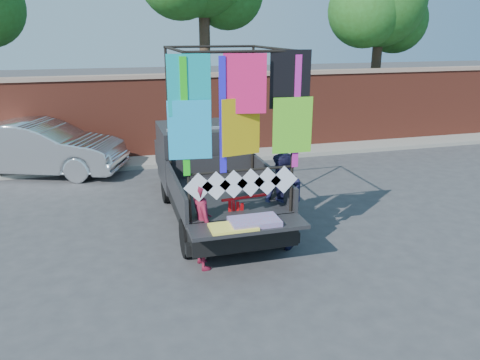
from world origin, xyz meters
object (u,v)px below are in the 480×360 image
object	(u,v)px
pickup_truck	(208,170)
man	(283,201)
sedan	(40,148)
woman	(202,225)

from	to	relation	value
pickup_truck	man	distance (m)	2.52
pickup_truck	sedan	world-z (taller)	pickup_truck
pickup_truck	man	world-z (taller)	pickup_truck
pickup_truck	woman	bearing A→B (deg)	-103.77
woman	man	distance (m)	1.63
woman	man	world-z (taller)	man
sedan	man	bearing A→B (deg)	-121.44
pickup_truck	sedan	bearing A→B (deg)	135.88
woman	sedan	bearing A→B (deg)	18.88
pickup_truck	sedan	distance (m)	5.54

